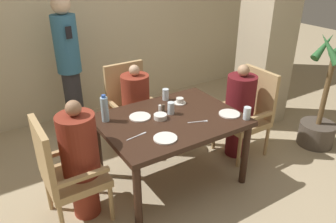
# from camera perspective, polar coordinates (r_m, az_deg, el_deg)

# --- Properties ---
(ground_plane) EXTENTS (16.00, 16.00, 0.00)m
(ground_plane) POSITION_cam_1_polar(r_m,az_deg,el_deg) (3.55, 0.44, -11.57)
(ground_plane) COLOR tan
(wall_back) EXTENTS (8.00, 0.06, 2.80)m
(wall_back) POSITION_cam_1_polar(r_m,az_deg,el_deg) (4.72, -13.60, 16.17)
(wall_back) COLOR beige
(wall_back) RESTS_ON ground_plane
(pillar_stone) EXTENTS (0.53, 0.53, 2.70)m
(pillar_stone) POSITION_cam_1_polar(r_m,az_deg,el_deg) (4.48, 17.22, 14.57)
(pillar_stone) COLOR #BCAD8E
(pillar_stone) RESTS_ON ground_plane
(dining_table) EXTENTS (1.33, 1.00, 0.72)m
(dining_table) POSITION_cam_1_polar(r_m,az_deg,el_deg) (3.20, 0.48, -2.51)
(dining_table) COLOR #331E14
(dining_table) RESTS_ON ground_plane
(chair_left_side) EXTENTS (0.50, 0.50, 0.99)m
(chair_left_side) POSITION_cam_1_polar(r_m,az_deg,el_deg) (2.92, -17.63, -9.80)
(chair_left_side) COLOR tan
(chair_left_side) RESTS_ON ground_plane
(diner_in_left_chair) EXTENTS (0.32, 0.32, 1.13)m
(diner_in_left_chair) POSITION_cam_1_polar(r_m,az_deg,el_deg) (2.91, -14.97, -8.08)
(diner_in_left_chair) COLOR maroon
(diner_in_left_chair) RESTS_ON ground_plane
(chair_far_side) EXTENTS (0.50, 0.50, 0.99)m
(chair_far_side) POSITION_cam_1_polar(r_m,az_deg,el_deg) (3.95, -6.56, 1.37)
(chair_far_side) COLOR tan
(chair_far_side) RESTS_ON ground_plane
(diner_in_far_chair) EXTENTS (0.32, 0.32, 1.05)m
(diner_in_far_chair) POSITION_cam_1_polar(r_m,az_deg,el_deg) (3.82, -5.58, 0.79)
(diner_in_far_chair) COLOR maroon
(diner_in_far_chair) RESTS_ON ground_plane
(chair_right_side) EXTENTS (0.50, 0.50, 0.99)m
(chair_right_side) POSITION_cam_1_polar(r_m,az_deg,el_deg) (3.86, 13.83, 0.13)
(chair_right_side) COLOR tan
(chair_right_side) RESTS_ON ground_plane
(diner_in_right_chair) EXTENTS (0.32, 0.32, 1.10)m
(diner_in_right_chair) POSITION_cam_1_polar(r_m,az_deg,el_deg) (3.75, 12.29, 0.17)
(diner_in_right_chair) COLOR #5B1419
(diner_in_right_chair) RESTS_ON ground_plane
(standing_host) EXTENTS (0.29, 0.33, 1.73)m
(standing_host) POSITION_cam_1_polar(r_m,az_deg,el_deg) (4.26, -16.89, 8.17)
(standing_host) COLOR #2D2D33
(standing_host) RESTS_ON ground_plane
(potted_palm) EXTENTS (0.42, 0.42, 1.42)m
(potted_palm) POSITION_cam_1_polar(r_m,az_deg,el_deg) (4.33, 25.00, -0.56)
(potted_palm) COLOR #4C4238
(potted_palm) RESTS_ON ground_plane
(plate_main_left) EXTENTS (0.21, 0.21, 0.01)m
(plate_main_left) POSITION_cam_1_polar(r_m,az_deg,el_deg) (3.28, 10.65, -0.40)
(plate_main_left) COLOR white
(plate_main_left) RESTS_ON dining_table
(plate_main_right) EXTENTS (0.21, 0.21, 0.01)m
(plate_main_right) POSITION_cam_1_polar(r_m,az_deg,el_deg) (2.82, -0.47, -4.67)
(plate_main_right) COLOR white
(plate_main_right) RESTS_ON dining_table
(plate_dessert_center) EXTENTS (0.21, 0.21, 0.01)m
(plate_dessert_center) POSITION_cam_1_polar(r_m,az_deg,el_deg) (3.18, -4.90, -0.94)
(plate_dessert_center) COLOR white
(plate_dessert_center) RESTS_ON dining_table
(teacup_with_saucer) EXTENTS (0.13, 0.13, 0.06)m
(teacup_with_saucer) POSITION_cam_1_polar(r_m,az_deg,el_deg) (3.45, 2.07, 1.83)
(teacup_with_saucer) COLOR white
(teacup_with_saucer) RESTS_ON dining_table
(bowl_small) EXTENTS (0.13, 0.13, 0.05)m
(bowl_small) POSITION_cam_1_polar(r_m,az_deg,el_deg) (3.14, -1.34, -0.88)
(bowl_small) COLOR white
(bowl_small) RESTS_ON dining_table
(water_bottle) EXTENTS (0.07, 0.07, 0.27)m
(water_bottle) POSITION_cam_1_polar(r_m,az_deg,el_deg) (3.11, -10.97, 0.43)
(water_bottle) COLOR #A3C6DB
(water_bottle) RESTS_ON dining_table
(glass_tall_near) EXTENTS (0.07, 0.07, 0.12)m
(glass_tall_near) POSITION_cam_1_polar(r_m,az_deg,el_deg) (3.21, 0.52, 0.60)
(glass_tall_near) COLOR silver
(glass_tall_near) RESTS_ON dining_table
(glass_tall_mid) EXTENTS (0.07, 0.07, 0.12)m
(glass_tall_mid) POSITION_cam_1_polar(r_m,az_deg,el_deg) (3.52, -0.42, 2.99)
(glass_tall_mid) COLOR silver
(glass_tall_mid) RESTS_ON dining_table
(glass_tall_far) EXTENTS (0.07, 0.07, 0.12)m
(glass_tall_far) POSITION_cam_1_polar(r_m,az_deg,el_deg) (3.20, 13.60, -0.29)
(glass_tall_far) COLOR silver
(glass_tall_far) RESTS_ON dining_table
(salt_shaker) EXTENTS (0.03, 0.03, 0.08)m
(salt_shaker) POSITION_cam_1_polar(r_m,az_deg,el_deg) (3.25, -1.41, 0.47)
(salt_shaker) COLOR white
(salt_shaker) RESTS_ON dining_table
(pepper_shaker) EXTENTS (0.03, 0.03, 0.08)m
(pepper_shaker) POSITION_cam_1_polar(r_m,az_deg,el_deg) (3.26, -0.82, 0.60)
(pepper_shaker) COLOR #4C3D2D
(pepper_shaker) RESTS_ON dining_table
(fork_beside_plate) EXTENTS (0.19, 0.08, 0.00)m
(fork_beside_plate) POSITION_cam_1_polar(r_m,az_deg,el_deg) (3.10, 5.57, -1.76)
(fork_beside_plate) COLOR silver
(fork_beside_plate) RESTS_ON dining_table
(knife_beside_plate) EXTENTS (0.21, 0.05, 0.00)m
(knife_beside_plate) POSITION_cam_1_polar(r_m,az_deg,el_deg) (2.87, -5.34, -4.24)
(knife_beside_plate) COLOR silver
(knife_beside_plate) RESTS_ON dining_table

